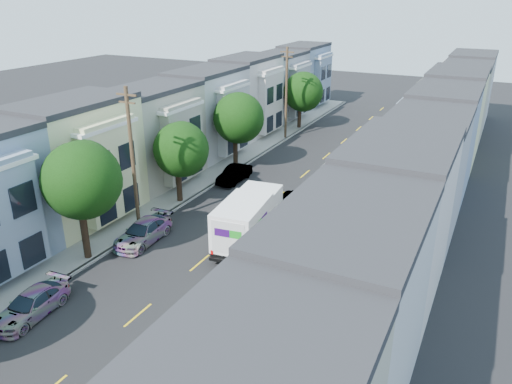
{
  "coord_description": "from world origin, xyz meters",
  "views": [
    {
      "loc": [
        15.21,
        -22.67,
        15.82
      ],
      "look_at": [
        0.31,
        7.25,
        2.2
      ],
      "focal_mm": 35.0,
      "sensor_mm": 36.0,
      "label": 1
    }
  ],
  "objects": [
    {
      "name": "ground",
      "position": [
        0.0,
        0.0,
        0.0
      ],
      "size": [
        160.0,
        160.0,
        0.0
      ],
      "primitive_type": "plane",
      "color": "black",
      "rests_on": "ground"
    },
    {
      "name": "road_slab",
      "position": [
        0.0,
        15.0,
        0.01
      ],
      "size": [
        12.0,
        70.0,
        0.02
      ],
      "primitive_type": "cube",
      "color": "black",
      "rests_on": "ground"
    },
    {
      "name": "curb_left",
      "position": [
        -6.05,
        15.0,
        0.07
      ],
      "size": [
        0.3,
        70.0,
        0.15
      ],
      "primitive_type": "cube",
      "color": "gray",
      "rests_on": "ground"
    },
    {
      "name": "curb_right",
      "position": [
        6.05,
        15.0,
        0.07
      ],
      "size": [
        0.3,
        70.0,
        0.15
      ],
      "primitive_type": "cube",
      "color": "gray",
      "rests_on": "ground"
    },
    {
      "name": "sidewalk_left",
      "position": [
        -7.35,
        15.0,
        0.07
      ],
      "size": [
        2.6,
        70.0,
        0.15
      ],
      "primitive_type": "cube",
      "color": "gray",
      "rests_on": "ground"
    },
    {
      "name": "sidewalk_right",
      "position": [
        7.35,
        15.0,
        0.07
      ],
      "size": [
        2.6,
        70.0,
        0.15
      ],
      "primitive_type": "cube",
      "color": "gray",
      "rests_on": "ground"
    },
    {
      "name": "centerline",
      "position": [
        0.0,
        15.0,
        0.0
      ],
      "size": [
        0.12,
        70.0,
        0.01
      ],
      "primitive_type": "cube",
      "color": "gold",
      "rests_on": "ground"
    },
    {
      "name": "townhouse_row_left",
      "position": [
        -11.15,
        15.0,
        0.0
      ],
      "size": [
        5.0,
        70.0,
        8.5
      ],
      "primitive_type": "cube",
      "color": "#9B9CA1",
      "rests_on": "ground"
    },
    {
      "name": "townhouse_row_right",
      "position": [
        11.15,
        15.0,
        0.0
      ],
      "size": [
        5.0,
        70.0,
        8.5
      ],
      "primitive_type": "cube",
      "color": "#9B9CA1",
      "rests_on": "ground"
    },
    {
      "name": "tree_b",
      "position": [
        -6.3,
        -2.68,
        5.36
      ],
      "size": [
        4.7,
        4.7,
        7.73
      ],
      "color": "black",
      "rests_on": "ground"
    },
    {
      "name": "tree_c",
      "position": [
        -6.3,
        7.47,
        4.42
      ],
      "size": [
        4.28,
        4.28,
        6.58
      ],
      "color": "black",
      "rests_on": "ground"
    },
    {
      "name": "tree_d",
      "position": [
        -6.3,
        16.76,
        4.86
      ],
      "size": [
        4.7,
        4.7,
        7.23
      ],
      "color": "black",
      "rests_on": "ground"
    },
    {
      "name": "tree_e",
      "position": [
        -6.3,
        32.94,
        4.5
      ],
      "size": [
        4.7,
        4.7,
        6.87
      ],
      "color": "black",
      "rests_on": "ground"
    },
    {
      "name": "tree_far_r",
      "position": [
        6.9,
        31.48,
        3.61
      ],
      "size": [
        3.1,
        3.1,
        5.2
      ],
      "color": "black",
      "rests_on": "ground"
    },
    {
      "name": "utility_pole_near",
      "position": [
        -6.3,
        2.0,
        5.15
      ],
      "size": [
        1.6,
        0.26,
        10.0
      ],
      "color": "#42301E",
      "rests_on": "ground"
    },
    {
      "name": "utility_pole_far",
      "position": [
        -6.3,
        28.0,
        5.15
      ],
      "size": [
        1.6,
        0.26,
        10.0
      ],
      "color": "#42301E",
      "rests_on": "ground"
    },
    {
      "name": "fedex_truck",
      "position": [
        1.51,
        3.68,
        1.85
      ],
      "size": [
        2.66,
        6.91,
        3.31
      ],
      "rotation": [
        0.0,
        0.0,
        0.12
      ],
      "color": "silver",
      "rests_on": "ground"
    },
    {
      "name": "lead_sedan",
      "position": [
        1.99,
        9.65,
        0.66
      ],
      "size": [
        1.58,
        4.02,
        1.32
      ],
      "primitive_type": "imported",
      "rotation": [
        0.0,
        0.0,
        -0.05
      ],
      "color": "black",
      "rests_on": "ground"
    },
    {
      "name": "parked_left_b",
      "position": [
        -4.9,
        -8.44,
        0.65
      ],
      "size": [
        2.19,
        4.5,
        1.31
      ],
      "primitive_type": "imported",
      "rotation": [
        0.0,
        0.0,
        0.08
      ],
      "color": "black",
      "rests_on": "ground"
    },
    {
      "name": "parked_left_c",
      "position": [
        -4.9,
        0.74,
        0.72
      ],
      "size": [
        2.21,
        4.85,
        1.43
      ],
      "primitive_type": "imported",
      "rotation": [
        0.0,
        0.0,
        0.04
      ],
      "color": "#A7A7A7",
      "rests_on": "ground"
    },
    {
      "name": "parked_left_d",
      "position": [
        -4.9,
        13.41,
        0.69
      ],
      "size": [
        1.52,
        4.17,
        1.38
      ],
      "primitive_type": "imported",
      "rotation": [
        0.0,
        0.0,
        -0.01
      ],
      "color": "#3C0705",
      "rests_on": "ground"
    },
    {
      "name": "parked_right_a",
      "position": [
        4.9,
        -8.99,
        0.73
      ],
      "size": [
        1.67,
        4.45,
        1.47
      ],
      "primitive_type": "imported",
      "rotation": [
        0.0,
        0.0,
        -0.03
      ],
      "color": "#404041",
      "rests_on": "ground"
    },
    {
      "name": "parked_right_b",
      "position": [
        4.9,
        -1.57,
        0.63
      ],
      "size": [
        1.55,
        3.84,
        1.26
      ],
      "primitive_type": "imported",
      "rotation": [
        0.0,
        0.0,
        0.06
      ],
      "color": "silver",
      "rests_on": "ground"
    },
    {
      "name": "parked_right_c",
      "position": [
        4.9,
        18.87,
        0.7
      ],
      "size": [
        2.05,
        4.43,
        1.39
      ],
      "primitive_type": "imported",
      "rotation": [
        0.0,
        0.0,
        0.1
      ],
      "color": "black",
      "rests_on": "ground"
    },
    {
      "name": "parked_right_d",
      "position": [
        4.9,
        28.04,
        0.71
      ],
      "size": [
        2.39,
        5.13,
        1.42
      ],
      "primitive_type": "imported",
      "rotation": [
        0.0,
        0.0,
        -0.01
      ],
      "color": "#0A1C3D",
      "rests_on": "ground"
    }
  ]
}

